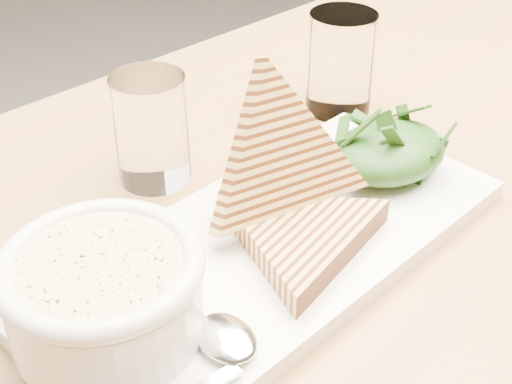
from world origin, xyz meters
TOP-DOWN VIEW (x-y plane):
  - table_top at (-0.18, -0.24)m, footprint 1.39×1.00m
  - table_leg_br at (0.43, 0.15)m, footprint 0.06×0.06m
  - platter at (-0.28, -0.17)m, footprint 0.42×0.23m
  - soup_bowl at (-0.42, -0.18)m, footprint 0.13×0.13m
  - soup at (-0.42, -0.18)m, footprint 0.11×0.11m
  - bowl_rim at (-0.42, -0.18)m, footprint 0.13×0.13m
  - sandwich_flat at (-0.27, -0.19)m, footprint 0.20×0.20m
  - sandwich_lean at (-0.25, -0.15)m, footprint 0.18×0.17m
  - salad_base at (-0.14, -0.16)m, footprint 0.11×0.09m
  - arugula_pile at (-0.14, -0.16)m, footprint 0.11×0.10m
  - spoon_bowl at (-0.37, -0.24)m, footprint 0.04×0.05m
  - glass_near at (-0.29, -0.02)m, footprint 0.07×0.07m
  - glass_far at (-0.07, -0.03)m, footprint 0.07×0.07m

SIDE VIEW (x-z plane):
  - table_leg_br at x=0.43m, z-range 0.00..0.72m
  - table_top at x=-0.18m, z-range 0.72..0.76m
  - platter at x=-0.28m, z-range 0.76..0.78m
  - spoon_bowl at x=-0.37m, z-range 0.78..0.79m
  - sandwich_flat at x=-0.27m, z-range 0.78..0.80m
  - salad_base at x=-0.14m, z-range 0.78..0.82m
  - soup_bowl at x=-0.42m, z-range 0.78..0.83m
  - arugula_pile at x=-0.14m, z-range 0.78..0.83m
  - glass_near at x=-0.29m, z-range 0.76..0.86m
  - glass_far at x=-0.07m, z-range 0.76..0.87m
  - sandwich_lean at x=-0.25m, z-range 0.74..0.92m
  - soup at x=-0.42m, z-range 0.83..0.84m
  - bowl_rim at x=-0.42m, z-range 0.83..0.84m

